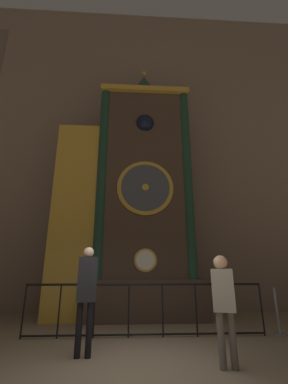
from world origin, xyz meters
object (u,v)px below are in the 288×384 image
(stanchion_post, at_px, (278,319))
(clock_tower, at_px, (130,198))
(visitor_far, at_px, (223,297))
(visitor_near, at_px, (87,289))

(stanchion_post, bearing_deg, clock_tower, 147.61)
(clock_tower, bearing_deg, visitor_far, -70.65)
(visitor_near, height_order, visitor_far, visitor_near)
(stanchion_post, bearing_deg, visitor_far, -133.80)
(visitor_near, bearing_deg, stanchion_post, 8.47)
(visitor_far, bearing_deg, stanchion_post, 62.60)
(clock_tower, xyz_separation_m, stanchion_post, (3.53, -2.24, -3.56))
(visitor_far, relative_size, stanchion_post, 1.60)
(clock_tower, height_order, stanchion_post, clock_tower)
(clock_tower, bearing_deg, stanchion_post, -32.39)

